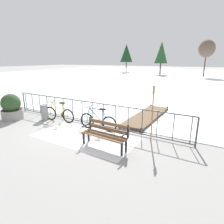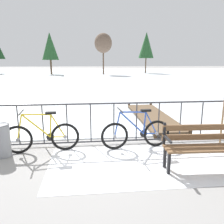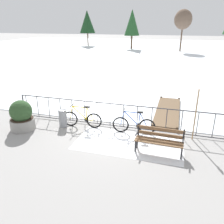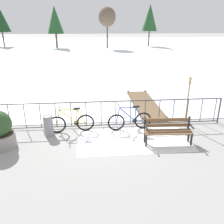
{
  "view_description": "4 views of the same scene",
  "coord_description": "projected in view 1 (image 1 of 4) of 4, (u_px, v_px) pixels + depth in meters",
  "views": [
    {
      "loc": [
        4.96,
        -6.25,
        2.81
      ],
      "look_at": [
        1.41,
        -0.23,
        0.84
      ],
      "focal_mm": 29.62,
      "sensor_mm": 36.0,
      "label": 1
    },
    {
      "loc": [
        -0.34,
        -5.44,
        2.07
      ],
      "look_at": [
        0.23,
        -0.07,
        0.85
      ],
      "focal_mm": 36.47,
      "sensor_mm": 36.0,
      "label": 2
    },
    {
      "loc": [
        2.29,
        -8.52,
        4.13
      ],
      "look_at": [
        -0.13,
        -0.24,
        0.78
      ],
      "focal_mm": 36.83,
      "sensor_mm": 36.0,
      "label": 3
    },
    {
      "loc": [
        -0.64,
        -8.47,
        3.88
      ],
      "look_at": [
        0.06,
        -0.83,
        0.94
      ],
      "focal_mm": 37.68,
      "sensor_mm": 36.0,
      "label": 4
    }
  ],
  "objects": [
    {
      "name": "planter_with_shrub",
      "position": [
        11.0,
        107.0,
        9.0
      ],
      "size": [
        0.99,
        0.99,
        1.25
      ],
      "color": "gray",
      "rests_on": "ground"
    },
    {
      "name": "tree_west_mid",
      "position": [
        161.0,
        53.0,
        35.75
      ],
      "size": [
        2.49,
        2.49,
        6.23
      ],
      "color": "brown",
      "rests_on": "ground"
    },
    {
      "name": "park_bench",
      "position": [
        105.0,
        132.0,
        6.08
      ],
      "size": [
        1.62,
        0.55,
        0.89
      ],
      "color": "brown",
      "rests_on": "ground"
    },
    {
      "name": "snow_patch",
      "position": [
        85.0,
        137.0,
        6.99
      ],
      "size": [
        3.91,
        1.99,
        0.01
      ],
      "primitive_type": "cube",
      "color": "white",
      "rests_on": "ground"
    },
    {
      "name": "tree_centre",
      "position": [
        126.0,
        53.0,
        43.31
      ],
      "size": [
        2.91,
        2.91,
        6.34
      ],
      "color": "brown",
      "rests_on": "ground"
    },
    {
      "name": "bicycle_near_railing",
      "position": [
        59.0,
        114.0,
        8.68
      ],
      "size": [
        1.71,
        0.52,
        0.97
      ],
      "color": "black",
      "rests_on": "ground"
    },
    {
      "name": "trash_bin",
      "position": [
        45.0,
        112.0,
        8.95
      ],
      "size": [
        0.35,
        0.35,
        0.73
      ],
      "color": "gray",
      "rests_on": "ground"
    },
    {
      "name": "ground_plane",
      "position": [
        88.0,
        124.0,
        8.37
      ],
      "size": [
        160.0,
        160.0,
        0.0
      ],
      "primitive_type": "plane",
      "color": "gray"
    },
    {
      "name": "wooden_dock",
      "position": [
        147.0,
        115.0,
        9.3
      ],
      "size": [
        1.1,
        4.14,
        0.2
      ],
      "color": "brown",
      "rests_on": "ground"
    },
    {
      "name": "tree_east_mid",
      "position": [
        207.0,
        49.0,
        30.62
      ],
      "size": [
        2.59,
        2.59,
        6.05
      ],
      "color": "brown",
      "rests_on": "ground"
    },
    {
      "name": "railing_fence",
      "position": [
        87.0,
        112.0,
        8.22
      ],
      "size": [
        9.06,
        0.06,
        1.07
      ],
      "color": "#38383D",
      "rests_on": "ground"
    },
    {
      "name": "oar_upright",
      "position": [
        153.0,
        110.0,
        6.41
      ],
      "size": [
        0.04,
        0.16,
        1.98
      ],
      "color": "#937047",
      "rests_on": "ground"
    },
    {
      "name": "bicycle_second",
      "position": [
        98.0,
        121.0,
        7.62
      ],
      "size": [
        1.71,
        0.52,
        0.97
      ],
      "color": "black",
      "rests_on": "ground"
    },
    {
      "name": "frozen_pond",
      "position": [
        189.0,
        77.0,
        31.91
      ],
      "size": [
        80.0,
        56.0,
        0.03
      ],
      "primitive_type": "cube",
      "color": "silver",
      "rests_on": "ground"
    }
  ]
}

